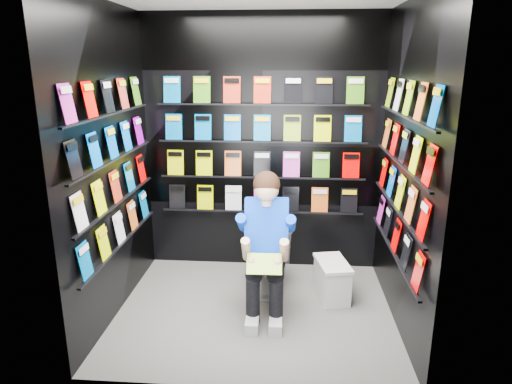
{
  "coord_description": "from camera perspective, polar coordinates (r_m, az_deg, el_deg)",
  "views": [
    {
      "loc": [
        0.28,
        -3.59,
        2.11
      ],
      "look_at": [
        -0.0,
        0.15,
        1.05
      ],
      "focal_mm": 32.0,
      "sensor_mm": 36.0,
      "label": 1
    }
  ],
  "objects": [
    {
      "name": "floor",
      "position": [
        4.17,
        -0.16,
        -14.62
      ],
      "size": [
        2.4,
        2.4,
        0.0
      ],
      "primitive_type": "plane",
      "color": "#575754",
      "rests_on": "ground"
    },
    {
      "name": "comics_left",
      "position": [
        3.95,
        -17.37,
        3.28
      ],
      "size": [
        0.06,
        1.7,
        1.37
      ],
      "primitive_type": null,
      "color": "orange",
      "rests_on": "wall_left"
    },
    {
      "name": "wall_left",
      "position": [
        3.96,
        -17.77,
        3.21
      ],
      "size": [
        0.04,
        2.0,
        2.6
      ],
      "primitive_type": "cube",
      "color": "black",
      "rests_on": "floor"
    },
    {
      "name": "held_comic",
      "position": [
        3.66,
        1.04,
        -8.98
      ],
      "size": [
        0.28,
        0.17,
        0.12
      ],
      "primitive_type": "cube",
      "rotation": [
        -0.96,
        0.0,
        0.03
      ],
      "color": "green",
      "rests_on": "reader"
    },
    {
      "name": "toilet",
      "position": [
        4.41,
        1.58,
        -7.51
      ],
      "size": [
        0.44,
        0.76,
        0.73
      ],
      "primitive_type": "imported",
      "rotation": [
        0.0,
        0.0,
        3.17
      ],
      "color": "silver",
      "rests_on": "floor"
    },
    {
      "name": "wall_back",
      "position": [
        4.67,
        0.79,
        5.77
      ],
      "size": [
        2.4,
        0.04,
        2.6
      ],
      "primitive_type": "cube",
      "color": "black",
      "rests_on": "floor"
    },
    {
      "name": "wall_right",
      "position": [
        3.79,
        18.25,
        2.61
      ],
      "size": [
        0.04,
        2.0,
        2.6
      ],
      "primitive_type": "cube",
      "color": "black",
      "rests_on": "floor"
    },
    {
      "name": "longbox_lid",
      "position": [
        4.29,
        9.56,
        -8.79
      ],
      "size": [
        0.35,
        0.5,
        0.03
      ],
      "primitive_type": "cube",
      "rotation": [
        0.0,
        0.0,
        0.2
      ],
      "color": "silver",
      "rests_on": "longbox"
    },
    {
      "name": "comics_right",
      "position": [
        3.78,
        17.81,
        2.7
      ],
      "size": [
        0.06,
        1.7,
        1.37
      ],
      "primitive_type": null,
      "color": "orange",
      "rests_on": "wall_right"
    },
    {
      "name": "longbox",
      "position": [
        4.37,
        9.45,
        -10.93
      ],
      "size": [
        0.32,
        0.47,
        0.33
      ],
      "primitive_type": "cube",
      "rotation": [
        0.0,
        0.0,
        0.2
      ],
      "color": "silver",
      "rests_on": "floor"
    },
    {
      "name": "wall_front",
      "position": [
        2.73,
        -1.82,
        -1.57
      ],
      "size": [
        2.4,
        0.04,
        2.6
      ],
      "primitive_type": "cube",
      "color": "black",
      "rests_on": "floor"
    },
    {
      "name": "reader",
      "position": [
        3.91,
        1.35,
        -4.46
      ],
      "size": [
        0.52,
        0.75,
        1.35
      ],
      "primitive_type": null,
      "rotation": [
        0.0,
        0.0,
        0.03
      ],
      "color": "#0336CD",
      "rests_on": "toilet"
    },
    {
      "name": "comics_back",
      "position": [
        4.64,
        0.77,
        5.77
      ],
      "size": [
        2.1,
        0.06,
        1.37
      ],
      "primitive_type": null,
      "color": "orange",
      "rests_on": "wall_back"
    }
  ]
}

